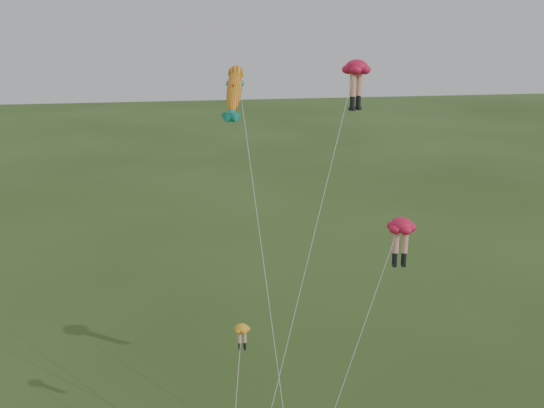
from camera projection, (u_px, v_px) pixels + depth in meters
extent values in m
ellipsoid|color=red|center=(357.00, 67.00, 33.31)|extent=(2.24, 2.24, 0.81)
cylinder|color=#E8A289|center=(353.00, 85.00, 33.44)|extent=(0.36, 0.36, 1.24)
cylinder|color=black|center=(352.00, 102.00, 33.71)|extent=(0.28, 0.28, 0.62)
cube|color=black|center=(352.00, 109.00, 33.83)|extent=(0.36, 0.41, 0.18)
cylinder|color=#E8A289|center=(359.00, 84.00, 33.75)|extent=(0.36, 0.36, 1.24)
cylinder|color=black|center=(358.00, 101.00, 34.02)|extent=(0.28, 0.28, 0.62)
cube|color=black|center=(358.00, 108.00, 34.14)|extent=(0.36, 0.41, 0.18)
cylinder|color=silver|center=(307.00, 264.00, 31.01)|extent=(7.45, 9.59, 19.84)
ellipsoid|color=red|center=(401.00, 225.00, 31.73)|extent=(1.81, 1.81, 0.79)
cylinder|color=#E8A289|center=(396.00, 242.00, 32.00)|extent=(0.35, 0.35, 1.21)
cylinder|color=black|center=(395.00, 258.00, 32.27)|extent=(0.28, 0.28, 0.61)
cube|color=black|center=(394.00, 265.00, 32.38)|extent=(0.25, 0.38, 0.18)
cylinder|color=#E8A289|center=(405.00, 242.00, 32.01)|extent=(0.35, 0.35, 1.21)
cylinder|color=black|center=(404.00, 258.00, 32.27)|extent=(0.28, 0.28, 0.61)
cube|color=black|center=(403.00, 264.00, 32.39)|extent=(0.25, 0.38, 0.18)
cylinder|color=silver|center=(357.00, 345.00, 30.94)|extent=(5.66, 4.26, 12.01)
ellipsoid|color=#F9A81F|center=(242.00, 328.00, 30.03)|extent=(0.85, 0.85, 0.41)
cylinder|color=#E8A289|center=(240.00, 337.00, 30.16)|extent=(0.18, 0.18, 0.63)
cylinder|color=black|center=(240.00, 345.00, 30.30)|extent=(0.14, 0.14, 0.32)
cube|color=black|center=(240.00, 349.00, 30.36)|extent=(0.11, 0.19, 0.09)
cylinder|color=#E8A289|center=(245.00, 337.00, 30.19)|extent=(0.18, 0.18, 0.63)
cylinder|color=black|center=(245.00, 345.00, 30.33)|extent=(0.14, 0.14, 0.32)
cube|color=black|center=(245.00, 349.00, 30.39)|extent=(0.11, 0.19, 0.09)
ellipsoid|color=gold|center=(234.00, 89.00, 31.96)|extent=(1.58, 3.26, 2.88)
sphere|color=gold|center=(234.00, 89.00, 31.96)|extent=(1.16, 1.44, 1.27)
cone|color=#14826D|center=(234.00, 89.00, 31.96)|extent=(0.95, 1.31, 1.21)
cone|color=#14826D|center=(234.00, 89.00, 31.96)|extent=(0.95, 1.31, 1.21)
cone|color=#14826D|center=(234.00, 89.00, 31.96)|extent=(0.54, 0.74, 0.68)
cone|color=#14826D|center=(234.00, 89.00, 31.96)|extent=(0.54, 0.74, 0.68)
cone|color=#AE3312|center=(234.00, 89.00, 31.96)|extent=(0.58, 0.74, 0.67)
cylinder|color=silver|center=(263.00, 282.00, 30.55)|extent=(1.70, 8.99, 18.44)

